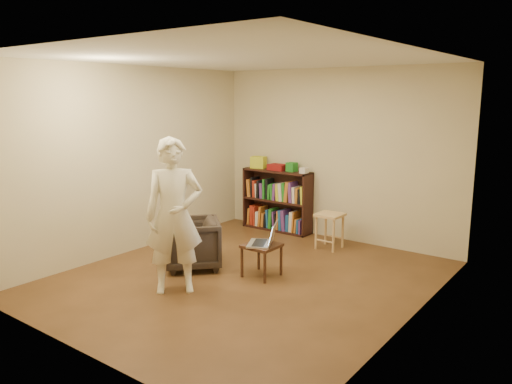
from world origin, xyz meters
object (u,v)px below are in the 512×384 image
Objects in this scene: laptop at (265,240)px; bookshelf at (277,204)px; side_table at (262,250)px; stool at (330,220)px; armchair at (192,243)px; person at (174,216)px.

bookshelf is at bearing -176.62° from laptop.
side_table is 0.14m from laptop.
bookshelf reaches higher than side_table.
laptop is at bearing -92.97° from stool.
bookshelf is 2.32× the size of stool.
bookshelf is at bearing 137.48° from armchair.
bookshelf reaches higher than armchair.
stool is 1.52m from side_table.
stool is 2.58m from person.
laptop is 0.28× the size of person.
bookshelf is 2.19m from armchair.
armchair is 1.43× the size of laptop.
bookshelf is at bearing 161.56° from stool.
armchair reaches higher than stool.
laptop reaches higher than armchair.
laptop is (0.95, 0.28, 0.15)m from armchair.
stool is 0.74× the size of armchair.
laptop is 1.18m from person.
bookshelf is 2.19m from side_table.
person is (-0.51, -0.96, 0.54)m from side_table.
bookshelf is at bearing 119.27° from side_table.
bookshelf is 0.69× the size of person.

